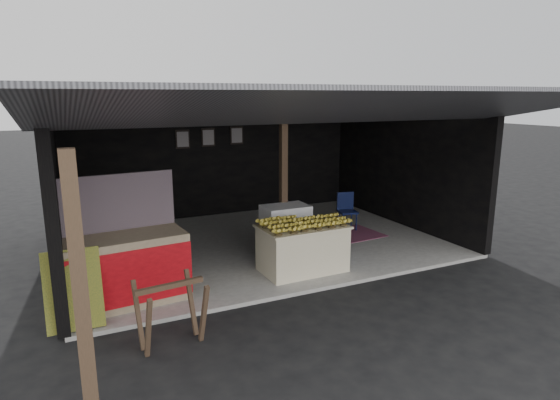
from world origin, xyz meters
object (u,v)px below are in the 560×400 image
neighbor_stall (122,266)px  water_barrel (329,244)px  banana_table (302,248)px  sawhorse (171,307)px  plastic_chair (346,208)px  white_crate (286,230)px

neighbor_stall → water_barrel: neighbor_stall is taller
banana_table → sawhorse: banana_table is taller
sawhorse → plastic_chair: bearing=28.3°
neighbor_stall → plastic_chair: 5.16m
plastic_chair → water_barrel: bearing=-119.4°
sawhorse → water_barrel: (3.20, 1.78, -0.21)m
water_barrel → sawhorse: bearing=-151.0°
neighbor_stall → plastic_chair: neighbor_stall is taller
neighbor_stall → sawhorse: size_ratio=2.21×
banana_table → plastic_chair: bearing=40.6°
banana_table → neighbor_stall: bearing=179.2°
white_crate → plastic_chair: (1.92, 0.95, 0.01)m
banana_table → plastic_chair: size_ratio=1.78×
white_crate → neighbor_stall: neighbor_stall is taller
banana_table → white_crate: bearing=81.9°
water_barrel → plastic_chair: 1.91m
white_crate → sawhorse: (-2.56, -2.23, -0.01)m
white_crate → sawhorse: white_crate is taller
white_crate → plastic_chair: 2.14m
banana_table → water_barrel: size_ratio=3.03×
sawhorse → water_barrel: 3.67m
neighbor_stall → plastic_chair: (4.83, 1.81, -0.07)m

